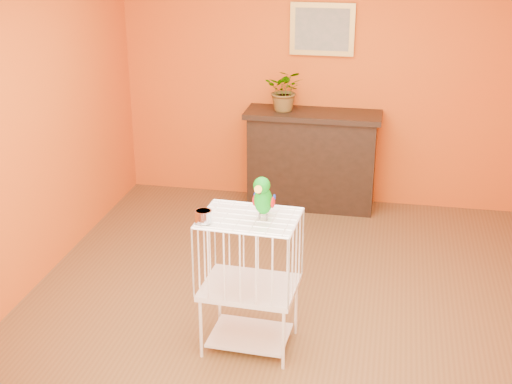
# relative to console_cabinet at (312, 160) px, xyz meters

# --- Properties ---
(ground) EXTENTS (4.50, 4.50, 0.00)m
(ground) POSITION_rel_console_cabinet_xyz_m (0.04, -2.02, -0.49)
(ground) COLOR brown
(ground) RESTS_ON ground
(room_shell) EXTENTS (4.50, 4.50, 4.50)m
(room_shell) POSITION_rel_console_cabinet_xyz_m (0.04, -2.02, 1.09)
(room_shell) COLOR #CE5513
(room_shell) RESTS_ON ground
(console_cabinet) EXTENTS (1.32, 0.48, 0.98)m
(console_cabinet) POSITION_rel_console_cabinet_xyz_m (0.00, 0.00, 0.00)
(console_cabinet) COLOR black
(console_cabinet) RESTS_ON ground
(potted_plant) EXTENTS (0.38, 0.42, 0.32)m
(potted_plant) POSITION_rel_console_cabinet_xyz_m (-0.28, -0.01, 0.65)
(potted_plant) COLOR #26722D
(potted_plant) RESTS_ON console_cabinet
(framed_picture) EXTENTS (0.62, 0.04, 0.50)m
(framed_picture) POSITION_rel_console_cabinet_xyz_m (0.04, 0.20, 1.26)
(framed_picture) COLOR #BD9843
(framed_picture) RESTS_ON room_shell
(birdcage) EXTENTS (0.65, 0.51, 0.96)m
(birdcage) POSITION_rel_console_cabinet_xyz_m (-0.10, -2.58, 0.01)
(birdcage) COLOR white
(birdcage) RESTS_ON ground
(feed_cup) EXTENTS (0.11, 0.11, 0.08)m
(feed_cup) POSITION_rel_console_cabinet_xyz_m (-0.37, -2.71, 0.52)
(feed_cup) COLOR silver
(feed_cup) RESTS_ON birdcage
(parrot) EXTENTS (0.15, 0.27, 0.30)m
(parrot) POSITION_rel_console_cabinet_xyz_m (-0.01, -2.60, 0.63)
(parrot) COLOR #59544C
(parrot) RESTS_ON birdcage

